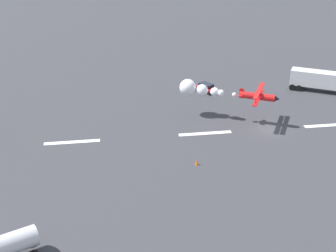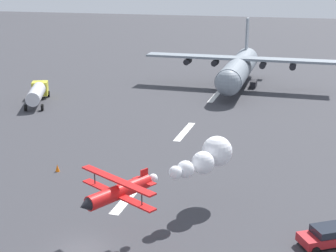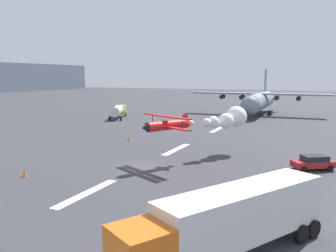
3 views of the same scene
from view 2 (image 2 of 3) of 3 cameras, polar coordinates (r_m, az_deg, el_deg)
ground_plane at (r=36.57m, az=-10.11°, el=-14.35°), size 440.00×440.00×0.00m
runway_stripe_4 at (r=44.45m, az=-4.47°, el=-8.12°), size 8.00×0.90×0.01m
runway_stripe_5 at (r=61.89m, az=1.99°, el=-0.66°), size 8.00×0.90×0.01m
runway_stripe_6 at (r=80.35m, az=5.53°, el=3.46°), size 8.00×0.90×0.01m
cargo_transport_plane at (r=85.95m, az=8.26°, el=6.65°), size 26.29×33.72×11.47m
stunt_biplane_red at (r=39.48m, az=2.89°, el=-4.37°), size 14.38×9.88×2.66m
fuel_tanker_truck at (r=77.98m, az=-15.21°, el=3.83°), size 10.08×6.37×2.90m
followme_car_yellow at (r=38.14m, az=18.36°, el=-12.19°), size 3.73×4.45×1.52m
traffic_cone_far at (r=50.54m, az=-12.94°, el=-4.85°), size 0.44×0.44×0.75m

